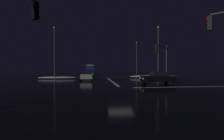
# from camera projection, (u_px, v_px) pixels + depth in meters

# --- Properties ---
(ground) EXTENTS (120.00, 120.00, 0.10)m
(ground) POSITION_uv_depth(u_px,v_px,m) (121.00, 88.00, 17.25)
(ground) COLOR black
(stop_line_north) EXTENTS (0.35, 14.81, 0.01)m
(stop_line_north) POSITION_uv_depth(u_px,v_px,m) (112.00, 81.00, 25.82)
(stop_line_north) COLOR white
(stop_line_north) RESTS_ON ground
(centre_line_ns) EXTENTS (22.00, 0.15, 0.01)m
(centre_line_ns) POSITION_uv_depth(u_px,v_px,m) (106.00, 77.00, 37.34)
(centre_line_ns) COLOR yellow
(centre_line_ns) RESTS_ON ground
(crosswalk_bar_east) EXTENTS (14.81, 0.40, 0.01)m
(crosswalk_bar_east) POSITION_uv_depth(u_px,v_px,m) (200.00, 87.00, 18.23)
(crosswalk_bar_east) COLOR white
(crosswalk_bar_east) RESTS_ON ground
(snow_bank_left_curb) EXTENTS (6.97, 1.50, 0.46)m
(snow_bank_left_curb) POSITION_uv_depth(u_px,v_px,m) (57.00, 78.00, 30.91)
(snow_bank_left_curb) COLOR white
(snow_bank_left_curb) RESTS_ON ground
(snow_bank_right_curb) EXTENTS (10.00, 1.50, 0.59)m
(snow_bank_right_curb) POSITION_uv_depth(u_px,v_px,m) (154.00, 76.00, 33.99)
(snow_bank_right_curb) COLOR white
(snow_bank_right_curb) RESTS_ON ground
(sedan_silver) EXTENTS (2.02, 4.33, 1.57)m
(sedan_silver) POSITION_uv_depth(u_px,v_px,m) (87.00, 75.00, 27.62)
(sedan_silver) COLOR #B7B7BC
(sedan_silver) RESTS_ON ground
(sedan_gray) EXTENTS (2.02, 4.33, 1.57)m
(sedan_gray) POSITION_uv_depth(u_px,v_px,m) (87.00, 74.00, 33.59)
(sedan_gray) COLOR slate
(sedan_gray) RESTS_ON ground
(sedan_green) EXTENTS (2.02, 4.33, 1.57)m
(sedan_green) POSITION_uv_depth(u_px,v_px,m) (90.00, 73.00, 39.28)
(sedan_green) COLOR #14512D
(sedan_green) RESTS_ON ground
(sedan_white) EXTENTS (2.02, 4.33, 1.57)m
(sedan_white) POSITION_uv_depth(u_px,v_px,m) (90.00, 72.00, 45.66)
(sedan_white) COLOR silver
(sedan_white) RESTS_ON ground
(sedan_blue) EXTENTS (2.02, 4.33, 1.57)m
(sedan_blue) POSITION_uv_depth(u_px,v_px,m) (90.00, 72.00, 51.34)
(sedan_blue) COLOR navy
(sedan_blue) RESTS_ON ground
(box_truck) EXTENTS (2.68, 8.28, 3.08)m
(box_truck) POSITION_uv_depth(u_px,v_px,m) (90.00, 69.00, 57.87)
(box_truck) COLOR navy
(box_truck) RESTS_ON ground
(sedan_black_crossing) EXTENTS (4.33, 2.02, 1.57)m
(sedan_black_crossing) POSITION_uv_depth(u_px,v_px,m) (158.00, 78.00, 21.53)
(sedan_black_crossing) COLOR black
(sedan_black_crossing) RESTS_ON ground
(traffic_signal_ne) EXTENTS (3.10, 3.10, 5.64)m
(traffic_signal_ne) POSITION_uv_depth(u_px,v_px,m) (162.00, 56.00, 25.80)
(traffic_signal_ne) COLOR #4C4C51
(traffic_signal_ne) RESTS_ON ground
(streetlamp_right_near) EXTENTS (0.44, 0.44, 10.11)m
(streetlamp_right_near) POSITION_uv_depth(u_px,v_px,m) (158.00, 49.00, 32.40)
(streetlamp_right_near) COLOR #424247
(streetlamp_right_near) RESTS_ON ground
(streetlamp_right_far) EXTENTS (0.44, 0.44, 9.52)m
(streetlamp_right_far) POSITION_uv_depth(u_px,v_px,m) (137.00, 56.00, 48.30)
(streetlamp_right_far) COLOR #424247
(streetlamp_right_far) RESTS_ON ground
(streetlamp_left_near) EXTENTS (0.44, 0.44, 9.51)m
(streetlamp_left_near) POSITION_uv_depth(u_px,v_px,m) (55.00, 49.00, 30.21)
(streetlamp_left_near) COLOR #424247
(streetlamp_left_near) RESTS_ON ground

